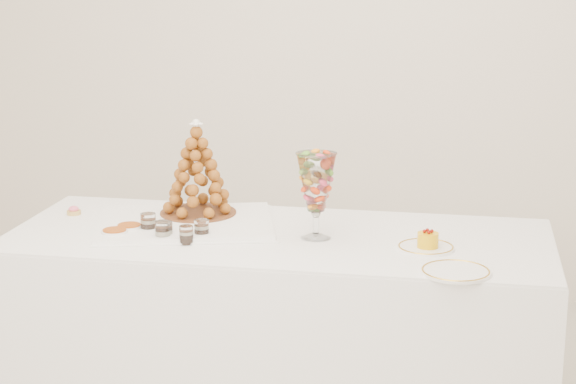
# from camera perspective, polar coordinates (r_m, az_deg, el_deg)

# --- Properties ---
(buffet_table) EXTENTS (2.05, 0.93, 0.76)m
(buffet_table) POSITION_cam_1_polar(r_m,az_deg,el_deg) (3.68, -0.55, -8.22)
(buffet_table) COLOR white
(buffet_table) RESTS_ON ground
(lace_tray) EXTENTS (0.78, 0.68, 0.02)m
(lace_tray) POSITION_cam_1_polar(r_m,az_deg,el_deg) (3.68, -6.09, -1.83)
(lace_tray) COLOR white
(lace_tray) RESTS_ON buffet_table
(macaron_vase) EXTENTS (0.14, 0.14, 0.32)m
(macaron_vase) POSITION_cam_1_polar(r_m,az_deg,el_deg) (3.46, 1.68, 0.53)
(macaron_vase) COLOR white
(macaron_vase) RESTS_ON buffet_table
(cake_plate) EXTENTS (0.20, 0.20, 0.01)m
(cake_plate) POSITION_cam_1_polar(r_m,az_deg,el_deg) (3.42, 8.17, -3.28)
(cake_plate) COLOR white
(cake_plate) RESTS_ON buffet_table
(spare_plate) EXTENTS (0.23, 0.23, 0.01)m
(spare_plate) POSITION_cam_1_polar(r_m,az_deg,el_deg) (3.18, 9.91, -4.68)
(spare_plate) COLOR white
(spare_plate) RESTS_ON buffet_table
(pink_tart) EXTENTS (0.06, 0.06, 0.03)m
(pink_tart) POSITION_cam_1_polar(r_m,az_deg,el_deg) (3.91, -12.58, -1.10)
(pink_tart) COLOR tan
(pink_tart) RESTS_ON buffet_table
(verrine_a) EXTENTS (0.06, 0.06, 0.08)m
(verrine_a) POSITION_cam_1_polar(r_m,az_deg,el_deg) (3.59, -8.28, -1.86)
(verrine_a) COLOR white
(verrine_a) RESTS_ON buffet_table
(verrine_b) EXTENTS (0.06, 0.06, 0.07)m
(verrine_b) POSITION_cam_1_polar(r_m,az_deg,el_deg) (3.52, -7.24, -2.28)
(verrine_b) COLOR white
(verrine_b) RESTS_ON buffet_table
(verrine_c) EXTENTS (0.06, 0.06, 0.07)m
(verrine_c) POSITION_cam_1_polar(r_m,az_deg,el_deg) (3.51, -5.15, -2.22)
(verrine_c) COLOR white
(verrine_c) RESTS_ON buffet_table
(verrine_d) EXTENTS (0.06, 0.06, 0.07)m
(verrine_d) POSITION_cam_1_polar(r_m,az_deg,el_deg) (3.49, -7.43, -2.33)
(verrine_d) COLOR white
(verrine_d) RESTS_ON buffet_table
(verrine_e) EXTENTS (0.06, 0.06, 0.07)m
(verrine_e) POSITION_cam_1_polar(r_m,az_deg,el_deg) (3.45, -6.05, -2.55)
(verrine_e) COLOR white
(verrine_e) RESTS_ON buffet_table
(ramekin_back) EXTENTS (0.10, 0.10, 0.03)m
(ramekin_back) POSITION_cam_1_polar(r_m,az_deg,el_deg) (3.62, -9.39, -2.19)
(ramekin_back) COLOR white
(ramekin_back) RESTS_ON buffet_table
(ramekin_front) EXTENTS (0.10, 0.10, 0.03)m
(ramekin_front) POSITION_cam_1_polar(r_m,az_deg,el_deg) (3.56, -10.24, -2.48)
(ramekin_front) COLOR white
(ramekin_front) RESTS_ON buffet_table
(croquembouche) EXTENTS (0.30, 0.30, 0.37)m
(croquembouche) POSITION_cam_1_polar(r_m,az_deg,el_deg) (3.73, -5.41, 1.41)
(croquembouche) COLOR brown
(croquembouche) RESTS_ON lace_tray
(mousse_cake) EXTENTS (0.07, 0.07, 0.07)m
(mousse_cake) POSITION_cam_1_polar(r_m,az_deg,el_deg) (3.40, 8.29, -2.82)
(mousse_cake) COLOR #F1B30B
(mousse_cake) RESTS_ON cake_plate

